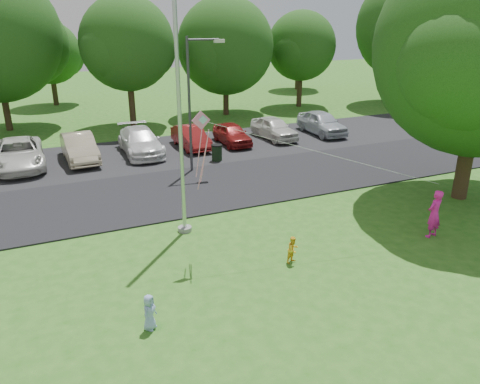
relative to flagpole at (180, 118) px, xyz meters
name	(u,v)px	position (x,y,z in m)	size (l,w,h in m)	color
ground	(346,276)	(3.50, -5.00, -4.17)	(120.00, 120.00, 0.00)	#2C661A
park_road	(230,183)	(3.50, 4.00, -4.14)	(60.00, 6.00, 0.06)	black
parking_strip	(187,149)	(3.50, 10.50, -4.14)	(42.00, 7.00, 0.06)	black
flagpole	(180,118)	(0.00, 0.00, 0.00)	(0.50, 0.50, 10.00)	#B7BABF
street_lamp	(194,93)	(2.72, 6.51, -0.26)	(1.83, 0.43, 6.50)	#3F3F44
trash_can	(217,153)	(4.23, 7.60, -3.70)	(0.59, 0.59, 0.93)	black
tree_row	(168,40)	(5.09, 19.23, 1.55)	(64.35, 11.94, 10.88)	#332316
horizon_trees	(166,51)	(7.56, 28.88, 0.14)	(77.46, 7.20, 7.02)	#332316
parked_cars	(169,139)	(2.47, 10.55, -3.41)	(20.35, 5.18, 1.48)	silver
woman	(434,214)	(7.90, -4.00, -3.29)	(0.64, 0.42, 1.75)	#F420A7
child_yellow	(293,250)	(2.45, -3.61, -3.72)	(0.43, 0.34, 0.89)	yellow
child_blue	(149,312)	(-2.53, -5.10, -3.68)	(0.47, 0.31, 0.96)	#8DA7D8
kite	(210,137)	(0.33, -2.02, -0.20)	(8.11, 2.31, 2.78)	pink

